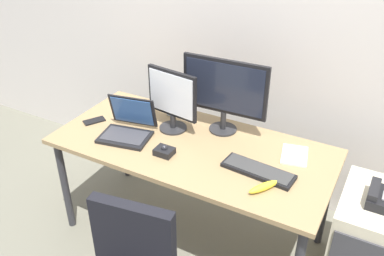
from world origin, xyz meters
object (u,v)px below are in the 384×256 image
at_px(monitor_side, 172,98).
at_px(banana, 264,187).
at_px(laptop, 128,127).
at_px(paper_notepad, 294,155).
at_px(file_cabinet, 370,246).
at_px(cell_phone, 94,121).
at_px(desk_phone, 383,198).
at_px(trackball_mouse, 164,151).
at_px(coffee_mug, 173,107).
at_px(monitor_main, 224,91).
at_px(keyboard, 258,170).

bearing_deg(monitor_side, banana, -22.97).
height_order(laptop, paper_notepad, laptop).
distance_m(file_cabinet, monitor_side, 1.46).
bearing_deg(cell_phone, paper_notepad, 41.53).
bearing_deg(desk_phone, cell_phone, -175.53).
bearing_deg(trackball_mouse, banana, -3.06).
relative_size(laptop, coffee_mug, 3.61).
height_order(monitor_side, banana, monitor_side).
bearing_deg(coffee_mug, desk_phone, -8.38).
relative_size(monitor_side, paper_notepad, 1.97).
height_order(laptop, trackball_mouse, laptop).
bearing_deg(banana, monitor_main, 134.41).
distance_m(monitor_side, keyboard, 0.72).
bearing_deg(monitor_side, desk_phone, -1.28).
relative_size(monitor_main, banana, 2.92).
distance_m(monitor_side, banana, 0.83).
bearing_deg(trackball_mouse, monitor_side, 110.80).
distance_m(coffee_mug, banana, 0.98).
relative_size(monitor_main, coffee_mug, 5.62).
xyz_separation_m(monitor_side, keyboard, (0.66, -0.18, -0.21)).
bearing_deg(file_cabinet, monitor_side, 179.45).
relative_size(monitor_main, paper_notepad, 2.67).
distance_m(keyboard, coffee_mug, 0.85).
bearing_deg(laptop, paper_notepad, 14.89).
bearing_deg(paper_notepad, desk_phone, -10.91).
bearing_deg(paper_notepad, trackball_mouse, -153.05).
height_order(monitor_main, trackball_mouse, monitor_main).
bearing_deg(keyboard, coffee_mug, 154.70).
xyz_separation_m(monitor_main, paper_notepad, (0.50, -0.07, -0.28)).
xyz_separation_m(paper_notepad, cell_phone, (-1.31, -0.24, -0.00)).
bearing_deg(file_cabinet, monitor_main, 171.46).
xyz_separation_m(monitor_main, banana, (0.44, -0.45, -0.27)).
relative_size(file_cabinet, trackball_mouse, 6.06).
height_order(monitor_side, laptop, monitor_side).
distance_m(laptop, paper_notepad, 1.04).
relative_size(desk_phone, laptop, 0.56).
distance_m(trackball_mouse, coffee_mug, 0.51).
bearing_deg(keyboard, desk_phone, 13.45).
relative_size(desk_phone, trackball_mouse, 1.82).
height_order(keyboard, cell_phone, keyboard).
distance_m(desk_phone, laptop, 1.53).
xyz_separation_m(desk_phone, paper_notepad, (-0.51, 0.10, 0.04)).
xyz_separation_m(file_cabinet, coffee_mug, (-1.42, 0.19, 0.46)).
bearing_deg(desk_phone, keyboard, -166.55).
height_order(trackball_mouse, paper_notepad, trackball_mouse).
bearing_deg(banana, keyboard, 121.15).
bearing_deg(trackball_mouse, laptop, 165.79).
relative_size(file_cabinet, cell_phone, 4.70).
relative_size(file_cabinet, desk_phone, 3.33).
distance_m(desk_phone, coffee_mug, 1.43).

